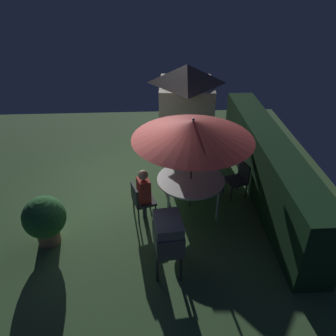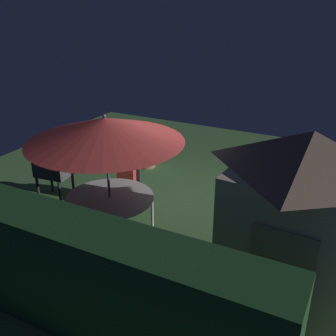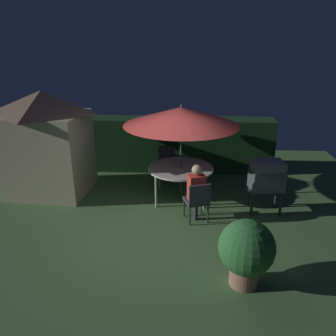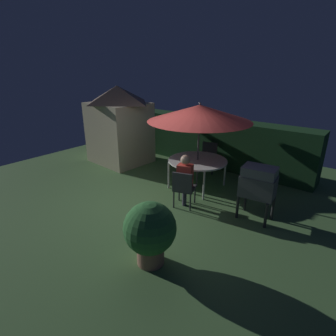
# 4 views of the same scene
# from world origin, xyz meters

# --- Properties ---
(ground_plane) EXTENTS (11.00, 11.00, 0.00)m
(ground_plane) POSITION_xyz_m (0.00, 0.00, 0.00)
(ground_plane) COLOR #47703D
(hedge_backdrop) EXTENTS (6.23, 0.76, 1.54)m
(hedge_backdrop) POSITION_xyz_m (0.00, 3.50, 0.77)
(hedge_backdrop) COLOR #193D1E
(hedge_backdrop) RESTS_ON ground
(garden_shed) EXTENTS (2.05, 1.80, 2.55)m
(garden_shed) POSITION_xyz_m (-2.76, 1.76, 1.30)
(garden_shed) COLOR #C6B793
(garden_shed) RESTS_ON ground
(patio_table) EXTENTS (1.57, 1.57, 0.78)m
(patio_table) POSITION_xyz_m (0.50, 1.56, 0.74)
(patio_table) COLOR white
(patio_table) RESTS_ON ground
(patio_umbrella) EXTENTS (2.65, 2.65, 2.29)m
(patio_umbrella) POSITION_xyz_m (0.50, 1.56, 2.02)
(patio_umbrella) COLOR #4C4C51
(patio_umbrella) RESTS_ON ground
(bbq_grill) EXTENTS (0.75, 0.57, 1.20)m
(bbq_grill) POSITION_xyz_m (2.39, 0.94, 0.85)
(bbq_grill) COLOR #47474C
(bbq_grill) RESTS_ON ground
(chair_near_shed) EXTENTS (0.58, 0.58, 0.90)m
(chair_near_shed) POSITION_xyz_m (0.87, 0.40, 0.52)
(chair_near_shed) COLOR #38383D
(chair_near_shed) RESTS_ON ground
(chair_far_side) EXTENTS (0.58, 0.58, 0.90)m
(chair_far_side) POSITION_xyz_m (0.12, 2.81, 0.52)
(chair_far_side) COLOR #38383D
(chair_far_side) RESTS_ON ground
(potted_plant_by_shed) EXTENTS (0.87, 0.87, 1.11)m
(potted_plant_by_shed) POSITION_xyz_m (1.56, -1.52, 0.63)
(potted_plant_by_shed) COLOR #936651
(potted_plant_by_shed) RESTS_ON ground
(person_in_red) EXTENTS (0.40, 0.33, 1.26)m
(person_in_red) POSITION_xyz_m (0.85, 0.48, 0.78)
(person_in_red) COLOR #CC3D33
(person_in_red) RESTS_ON ground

